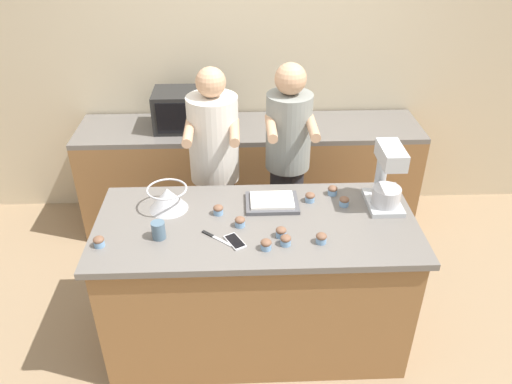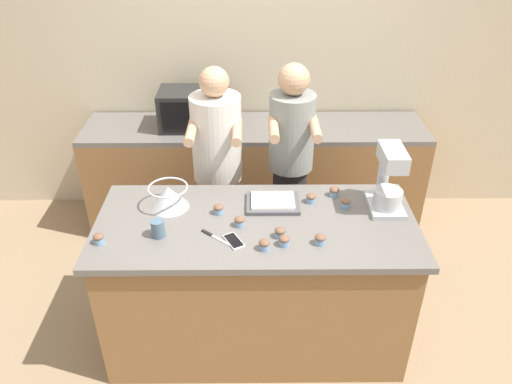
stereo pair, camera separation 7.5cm
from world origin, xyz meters
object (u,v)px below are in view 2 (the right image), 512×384
(knife, at_px, (214,237))
(cupcake_6, at_px, (334,191))
(stand_mixer, at_px, (388,182))
(person_right, at_px, (290,171))
(microwave_oven, at_px, (194,109))
(cupcake_8, at_px, (311,198))
(cupcake_4, at_px, (284,241))
(cupcake_7, at_px, (320,239))
(cupcake_5, at_px, (280,232))
(cupcake_1, at_px, (99,238))
(cupcake_3, at_px, (345,203))
(drinking_glass, at_px, (158,228))
(cupcake_2, at_px, (264,245))
(mixing_bowl, at_px, (169,196))
(baking_tray, at_px, (273,202))
(cupcake_0, at_px, (219,209))
(person_left, at_px, (218,174))
(cell_phone, at_px, (234,241))
(cupcake_9, at_px, (240,221))

(knife, distance_m, cupcake_6, 0.84)
(stand_mixer, bearing_deg, person_right, 134.36)
(microwave_oven, relative_size, cupcake_8, 9.02)
(cupcake_4, height_order, cupcake_7, same)
(cupcake_5, bearing_deg, cupcake_1, -177.27)
(cupcake_3, distance_m, cupcake_6, 0.14)
(stand_mixer, bearing_deg, drinking_glass, -167.97)
(microwave_oven, relative_size, cupcake_4, 9.02)
(microwave_oven, xyz_separation_m, cupcake_1, (-0.38, -1.56, -0.11))
(stand_mixer, height_order, cupcake_8, stand_mixer)
(person_right, bearing_deg, cupcake_3, -61.69)
(knife, xyz_separation_m, cupcake_7, (0.58, -0.06, 0.03))
(cupcake_2, xyz_separation_m, cupcake_8, (0.30, 0.46, 0.00))
(cupcake_4, distance_m, cupcake_5, 0.08)
(knife, height_order, cupcake_1, cupcake_1)
(cupcake_7, bearing_deg, cupcake_3, 61.73)
(mixing_bowl, relative_size, cupcake_8, 3.96)
(baking_tray, bearing_deg, cupcake_7, -57.90)
(cupcake_3, bearing_deg, cupcake_6, 110.81)
(drinking_glass, relative_size, cupcake_4, 1.67)
(cupcake_7, bearing_deg, knife, 173.77)
(microwave_oven, bearing_deg, drinking_glass, -92.38)
(person_right, relative_size, cupcake_5, 26.93)
(cupcake_0, xyz_separation_m, cupcake_3, (0.76, 0.06, 0.00))
(cupcake_5, distance_m, cupcake_8, 0.41)
(cupcake_0, bearing_deg, person_left, 93.86)
(cupcake_7, bearing_deg, cupcake_0, 152.26)
(cupcake_0, relative_size, cupcake_3, 1.00)
(cupcake_8, bearing_deg, cupcake_2, -122.81)
(cell_phone, height_order, cupcake_1, cupcake_1)
(cupcake_4, xyz_separation_m, cupcake_9, (-0.25, 0.18, 0.00))
(stand_mixer, bearing_deg, cupcake_0, -176.44)
(cupcake_3, distance_m, cupcake_7, 0.41)
(knife, bearing_deg, cupcake_3, 21.04)
(mixing_bowl, xyz_separation_m, cupcake_3, (1.07, -0.01, -0.04))
(mixing_bowl, xyz_separation_m, cupcake_2, (0.57, -0.42, -0.04))
(mixing_bowl, bearing_deg, person_left, 64.14)
(cupcake_1, height_order, cupcake_5, same)
(mixing_bowl, height_order, cupcake_2, mixing_bowl)
(mixing_bowl, height_order, baking_tray, mixing_bowl)
(cupcake_0, relative_size, cupcake_5, 1.00)
(cell_phone, height_order, cupcake_4, cupcake_4)
(cupcake_5, relative_size, cupcake_9, 1.00)
(person_right, xyz_separation_m, mixing_bowl, (-0.77, -0.54, 0.13))
(cupcake_4, bearing_deg, person_left, 114.23)
(microwave_oven, xyz_separation_m, cupcake_8, (0.82, -1.16, -0.11))
(cell_phone, xyz_separation_m, cupcake_5, (0.26, 0.04, 0.03))
(person_left, relative_size, cell_phone, 10.17)
(cupcake_9, bearing_deg, cupcake_6, 28.54)
(mixing_bowl, xyz_separation_m, cupcake_6, (1.02, 0.12, -0.04))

